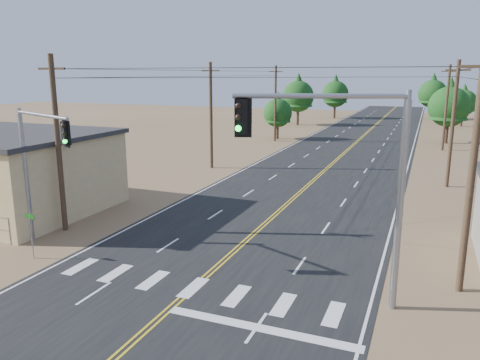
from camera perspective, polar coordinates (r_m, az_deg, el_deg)
The scene contains 16 objects.
road at distance 40.32m, azimuth 8.90°, elevation -0.11°, with size 15.00×200.00×0.02m, color black.
utility_pole_left_near at distance 28.25m, azimuth -21.30°, elevation 4.20°, with size 1.80×0.30×10.00m.
utility_pole_left_mid at distance 44.85m, azimuth -3.56°, elevation 7.93°, with size 1.80×0.30×10.00m.
utility_pole_left_far at distance 63.44m, azimuth 4.33°, elevation 9.35°, with size 1.80×0.30×10.00m.
utility_pole_right_near at distance 20.76m, azimuth 26.43°, elevation 0.89°, with size 1.80×0.30×10.00m.
utility_pole_right_mid at distance 40.55m, azimuth 24.51°, elevation 6.29°, with size 1.80×0.30×10.00m.
utility_pole_right_far at distance 60.48m, azimuth 23.84°, elevation 8.14°, with size 1.80×0.30×10.00m.
signal_mast_left at distance 25.74m, azimuth -23.64°, elevation 2.63°, with size 5.27×2.47×7.20m.
signal_mast_right at distance 17.59m, azimuth 13.67°, elevation 1.63°, with size 6.03×2.41×8.39m.
street_sign at distance 25.14m, azimuth -24.14°, elevation -5.46°, with size 0.67×0.12×2.28m.
tree_left_near at distance 65.61m, azimuth 4.62°, elevation 8.50°, with size 3.94×3.94×6.57m.
tree_left_mid at distance 84.28m, azimuth 7.12°, elevation 10.46°, with size 5.47×5.47×9.12m.
tree_left_far at distance 98.45m, azimuth 11.54°, elevation 10.55°, with size 5.33×5.33×8.89m.
tree_right_near at distance 66.82m, azimuth 24.16°, elevation 8.60°, with size 5.19×5.19×8.64m.
tree_right_mid at distance 89.96m, azimuth 25.61°, elevation 8.79°, with size 4.43×4.43×7.38m.
tree_right_far at distance 101.86m, azimuth 22.46°, elevation 10.01°, with size 5.49×5.49×9.15m.
Camera 1 is at (8.73, -8.33, 8.94)m, focal length 35.00 mm.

